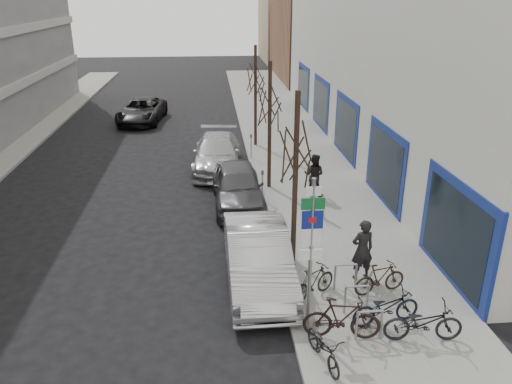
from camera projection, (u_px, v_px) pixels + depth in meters
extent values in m
plane|color=black|center=(212.00, 340.00, 12.37)|extent=(120.00, 120.00, 0.00)
cube|color=slate|center=(312.00, 186.00, 21.97)|extent=(5.00, 70.00, 0.15)
cube|color=brown|center=(339.00, 37.00, 48.97)|extent=(12.00, 14.00, 8.00)
cube|color=#937A5B|center=(314.00, 23.00, 62.69)|extent=(13.00, 12.00, 9.00)
cylinder|color=gray|center=(310.00, 261.00, 11.79)|extent=(0.10, 0.10, 4.20)
cube|color=white|center=(314.00, 191.00, 11.10)|extent=(0.35, 0.03, 0.22)
cube|color=#0C5926|center=(313.00, 204.00, 11.21)|extent=(0.55, 0.03, 0.28)
cube|color=navy|center=(312.00, 220.00, 11.36)|extent=(0.50, 0.03, 0.45)
cube|color=maroon|center=(313.00, 220.00, 11.35)|extent=(0.18, 0.02, 0.14)
cube|color=white|center=(312.00, 237.00, 11.53)|extent=(0.45, 0.03, 0.45)
cube|color=white|center=(311.00, 255.00, 11.69)|extent=(0.55, 0.03, 0.28)
cylinder|color=gray|center=(357.00, 326.00, 12.00)|extent=(0.06, 0.06, 0.80)
cylinder|color=gray|center=(381.00, 325.00, 12.05)|extent=(0.06, 0.06, 0.80)
cylinder|color=gray|center=(370.00, 311.00, 11.88)|extent=(0.60, 0.06, 0.06)
cylinder|color=gray|center=(345.00, 300.00, 13.02)|extent=(0.06, 0.06, 0.80)
cylinder|color=gray|center=(367.00, 299.00, 13.07)|extent=(0.06, 0.06, 0.80)
cylinder|color=gray|center=(357.00, 286.00, 12.90)|extent=(0.60, 0.06, 0.06)
cylinder|color=gray|center=(335.00, 278.00, 14.04)|extent=(0.06, 0.06, 0.80)
cylinder|color=gray|center=(356.00, 277.00, 14.09)|extent=(0.06, 0.06, 0.80)
cylinder|color=gray|center=(346.00, 265.00, 13.91)|extent=(0.60, 0.06, 0.06)
cylinder|color=black|center=(295.00, 183.00, 14.81)|extent=(0.16, 0.16, 5.50)
cylinder|color=black|center=(270.00, 128.00, 20.82)|extent=(0.16, 0.16, 5.50)
cylinder|color=black|center=(255.00, 98.00, 26.82)|extent=(0.16, 0.16, 5.50)
cylinder|color=gray|center=(281.00, 253.00, 15.07)|extent=(0.05, 0.05, 1.10)
cube|color=#3F3F44|center=(282.00, 234.00, 14.83)|extent=(0.10, 0.08, 0.18)
cylinder|color=gray|center=(262.00, 187.00, 20.15)|extent=(0.05, 0.05, 1.10)
cube|color=#3F3F44|center=(262.00, 173.00, 19.92)|extent=(0.10, 0.08, 0.18)
cylinder|color=gray|center=(251.00, 148.00, 25.24)|extent=(0.05, 0.05, 1.10)
cube|color=#3F3F44|center=(251.00, 136.00, 25.00)|extent=(0.10, 0.08, 0.18)
imported|color=black|center=(324.00, 345.00, 11.23)|extent=(0.84, 1.64, 0.96)
imported|color=black|center=(342.00, 318.00, 12.01)|extent=(1.97, 0.87, 1.15)
imported|color=black|center=(386.00, 304.00, 12.56)|extent=(1.91, 0.87, 1.12)
imported|color=black|center=(313.00, 282.00, 13.66)|extent=(1.61, 1.32, 0.99)
imported|color=black|center=(424.00, 320.00, 11.94)|extent=(1.96, 0.73, 1.17)
imported|color=black|center=(380.00, 278.00, 13.88)|extent=(1.65, 0.82, 0.96)
imported|color=#B8B7BD|center=(258.00, 258.00, 14.50)|extent=(1.86, 5.16, 1.69)
imported|color=#454549|center=(238.00, 186.00, 19.98)|extent=(2.06, 4.89, 1.65)
imported|color=#A5A5AA|center=(217.00, 153.00, 24.12)|extent=(2.53, 5.57, 1.58)
imported|color=black|center=(142.00, 110.00, 32.99)|extent=(3.12, 5.76, 1.54)
imported|color=black|center=(362.00, 250.00, 14.44)|extent=(0.75, 0.56, 1.88)
imported|color=black|center=(314.00, 175.00, 20.49)|extent=(0.80, 0.71, 1.81)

